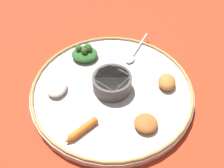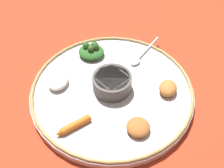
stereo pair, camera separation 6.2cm
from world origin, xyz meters
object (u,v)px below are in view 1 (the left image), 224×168
Objects in this scene: greens_pile at (85,53)px; carrot_near_spoon at (81,130)px; spoon at (134,53)px; center_bowl at (112,82)px.

greens_pile is 0.24m from carrot_near_spoon.
spoon is 1.32× the size of greens_pile.
center_bowl is 0.98× the size of greens_pile.
spoon is 1.50× the size of carrot_near_spoon.
center_bowl reaches higher than spoon.
greens_pile reaches higher than carrot_near_spoon.
spoon is at bearing 34.87° from center_bowl.
carrot_near_spoon is (-0.24, -0.16, 0.00)m from spoon.
carrot_near_spoon is (-0.12, -0.08, -0.01)m from center_bowl.
greens_pile is (-0.13, 0.06, 0.01)m from spoon.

